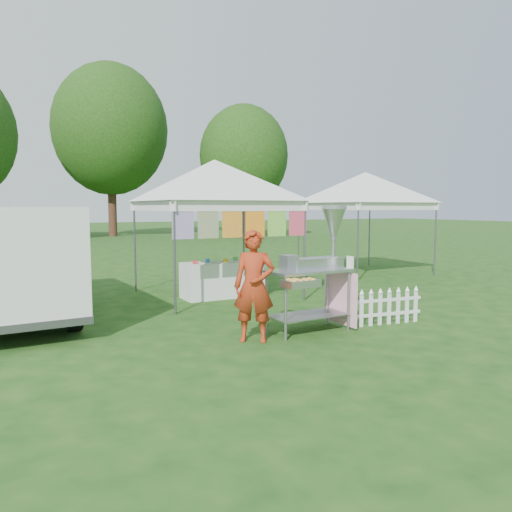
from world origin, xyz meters
TOP-DOWN VIEW (x-y plane):
  - ground at (0.00, 0.00)m, footprint 120.00×120.00m
  - canopy_main at (0.00, 3.49)m, footprint 4.24×4.24m
  - canopy_right at (5.50, 5.00)m, footprint 4.24×4.24m
  - tree_mid at (3.00, 28.00)m, footprint 7.60×7.60m
  - tree_right at (10.00, 22.00)m, footprint 5.60×5.60m
  - donut_cart at (0.21, -0.17)m, footprint 1.43×1.03m
  - vendor at (-1.01, -0.27)m, footprint 0.72×0.66m
  - cargo_van at (-4.17, 3.22)m, footprint 2.12×4.83m
  - picket_fence at (1.49, -0.40)m, footprint 1.25×0.19m
  - display_table at (0.10, 3.29)m, footprint 1.80×0.70m

SIDE VIEW (x-z plane):
  - ground at x=0.00m, z-range 0.00..0.00m
  - picket_fence at x=1.49m, z-range 0.01..0.57m
  - display_table at x=0.10m, z-range 0.00..0.77m
  - vendor at x=-1.01m, z-range 0.00..1.64m
  - cargo_van at x=-4.17m, z-range 0.08..2.05m
  - donut_cart at x=0.21m, z-range 0.18..2.18m
  - canopy_main at x=0.00m, z-range 1.26..4.71m
  - canopy_right at x=5.50m, z-range 1.27..4.72m
  - tree_right at x=10.00m, z-range 0.97..9.39m
  - tree_mid at x=3.00m, z-range 1.38..12.90m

